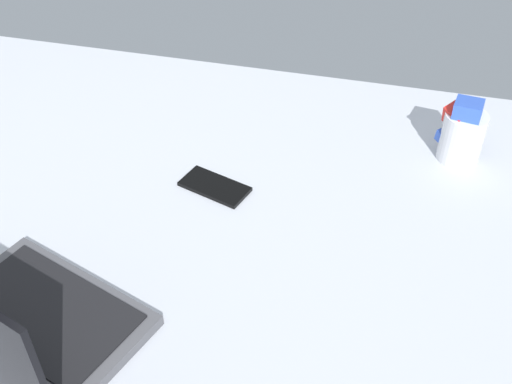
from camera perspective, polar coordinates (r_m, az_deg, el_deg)
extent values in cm
cube|color=#B7BCC6|center=(127.20, -12.60, -7.56)|extent=(180.00, 140.00, 18.00)
cube|color=#4C4C51|center=(110.44, -18.92, -11.08)|extent=(38.73, 32.59, 2.00)
cube|color=black|center=(110.02, -18.48, -10.20)|extent=(32.98, 25.60, 0.40)
cylinder|color=silver|center=(141.27, 18.04, 4.75)|extent=(9.00, 9.00, 11.00)
cube|color=orange|center=(142.56, 17.83, 3.94)|extent=(7.35, 8.15, 6.00)
cube|color=blue|center=(142.20, 17.10, 4.89)|extent=(6.47, 6.70, 3.91)
cube|color=blue|center=(140.77, 18.15, 5.11)|extent=(7.62, 7.58, 6.24)
cube|color=yellow|center=(139.80, 18.48, 5.64)|extent=(5.44, 5.19, 4.36)
cube|color=red|center=(139.04, 17.65, 6.51)|extent=(6.37, 7.12, 5.90)
cube|color=blue|center=(137.96, 18.52, 6.89)|extent=(6.53, 7.18, 5.10)
cube|color=black|center=(129.68, -3.74, 0.49)|extent=(15.40, 10.73, 0.80)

